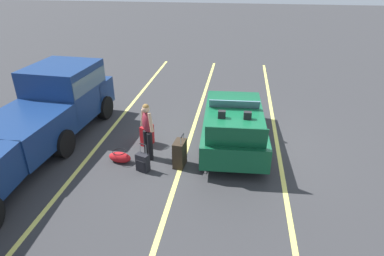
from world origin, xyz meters
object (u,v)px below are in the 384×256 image
convertible_car (234,123)px  suitcase_small_carryon (143,162)px  suitcase_large_black (180,154)px  suitcase_medium_bright (147,135)px  traveler_person (147,129)px  parked_pickup_truck_far (57,100)px  duffel_bag (120,157)px

convertible_car → suitcase_small_carryon: convertible_car is taller
convertible_car → suitcase_large_black: 2.17m
suitcase_medium_bright → suitcase_small_carryon: size_ratio=1.19×
suitcase_large_black → suitcase_medium_bright: bearing=-34.9°
suitcase_medium_bright → traveler_person: size_ratio=0.57×
convertible_car → parked_pickup_truck_far: bearing=89.6°
traveler_person → duffel_bag: bearing=157.1°
suitcase_large_black → suitcase_small_carryon: size_ratio=1.19×
convertible_car → traveler_person: size_ratio=2.55×
suitcase_large_black → convertible_car: bearing=-123.8°
suitcase_large_black → duffel_bag: size_ratio=1.40×
suitcase_large_black → parked_pickup_truck_far: (1.44, 4.16, 0.74)m
suitcase_medium_bright → suitcase_small_carryon: bearing=-56.6°
suitcase_small_carryon → traveler_person: (0.66, 0.02, 0.68)m
suitcase_small_carryon → parked_pickup_truck_far: bearing=-99.8°
convertible_car → suitcase_medium_bright: convertible_car is taller
suitcase_large_black → suitcase_small_carryon: suitcase_large_black is taller
suitcase_small_carryon → parked_pickup_truck_far: size_ratio=0.15×
suitcase_large_black → duffel_bag: (-0.08, 1.67, -0.21)m
suitcase_medium_bright → parked_pickup_truck_far: size_ratio=0.18×
suitcase_small_carryon → duffel_bag: suitcase_small_carryon is taller
convertible_car → suitcase_medium_bright: bearing=101.2°
suitcase_large_black → duffel_bag: bearing=8.5°
parked_pickup_truck_far → convertible_car: bearing=-84.2°
convertible_car → suitcase_small_carryon: bearing=129.1°
suitcase_large_black → duffel_bag: suitcase_large_black is taller
suitcase_large_black → suitcase_medium_bright: (1.02, 1.19, -0.06)m
parked_pickup_truck_far → traveler_person: bearing=-106.6°
duffel_bag → suitcase_large_black: bearing=-87.4°
suitcase_small_carryon → parked_pickup_truck_far: (1.84, 3.24, 0.85)m
duffel_bag → traveler_person: (0.34, -0.74, 0.77)m
convertible_car → parked_pickup_truck_far: parked_pickup_truck_far is taller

